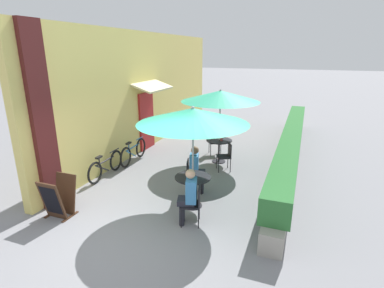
% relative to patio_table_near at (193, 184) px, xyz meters
% --- Properties ---
extents(ground_plane, '(120.00, 120.00, 0.00)m').
position_rel_patio_table_near_xyz_m(ground_plane, '(-0.80, -1.69, -0.57)').
color(ground_plane, gray).
extents(cafe_facade_wall, '(0.98, 11.66, 4.20)m').
position_rel_patio_table_near_xyz_m(cafe_facade_wall, '(-3.34, 4.01, 1.52)').
color(cafe_facade_wall, '#E0CC6B').
rests_on(cafe_facade_wall, ground_plane).
extents(planter_hedge, '(0.60, 10.66, 1.01)m').
position_rel_patio_table_near_xyz_m(planter_hedge, '(1.95, 4.04, -0.03)').
color(planter_hedge, gray).
rests_on(planter_hedge, ground_plane).
extents(patio_table_near, '(0.84, 0.84, 0.75)m').
position_rel_patio_table_near_xyz_m(patio_table_near, '(0.00, 0.00, 0.00)').
color(patio_table_near, black).
rests_on(patio_table_near, ground_plane).
extents(patio_umbrella_near, '(2.49, 2.49, 2.41)m').
position_rel_patio_table_near_xyz_m(patio_umbrella_near, '(-0.00, 0.00, 1.62)').
color(patio_umbrella_near, '#B7B7BC').
rests_on(patio_umbrella_near, ground_plane).
extents(cafe_chair_near_left, '(0.50, 0.50, 0.87)m').
position_rel_patio_table_near_xyz_m(cafe_chair_near_left, '(0.29, -0.71, -0.05)').
color(cafe_chair_near_left, black).
rests_on(cafe_chair_near_left, ground_plane).
extents(seated_patron_near_left, '(0.48, 0.42, 1.25)m').
position_rel_patio_table_near_xyz_m(seated_patron_near_left, '(0.19, -0.74, 0.12)').
color(seated_patron_near_left, '#23232D').
rests_on(seated_patron_near_left, ground_plane).
extents(cafe_chair_near_right, '(0.50, 0.50, 0.87)m').
position_rel_patio_table_near_xyz_m(cafe_chair_near_right, '(-0.29, 0.71, -0.05)').
color(cafe_chair_near_right, black).
rests_on(cafe_chair_near_right, ground_plane).
extents(seated_patron_near_right, '(0.48, 0.42, 1.25)m').
position_rel_patio_table_near_xyz_m(seated_patron_near_right, '(-0.19, 0.74, 0.12)').
color(seated_patron_near_right, '#23232D').
rests_on(seated_patron_near_right, ground_plane).
extents(coffee_cup_near, '(0.07, 0.07, 0.09)m').
position_rel_patio_table_near_xyz_m(coffee_cup_near, '(0.03, -0.07, 0.23)').
color(coffee_cup_near, '#232328').
rests_on(coffee_cup_near, patio_table_near).
extents(patio_table_mid, '(0.84, 0.84, 0.75)m').
position_rel_patio_table_near_xyz_m(patio_table_mid, '(-0.25, 3.10, 0.00)').
color(patio_table_mid, black).
rests_on(patio_table_mid, ground_plane).
extents(patio_umbrella_mid, '(2.49, 2.49, 2.41)m').
position_rel_patio_table_near_xyz_m(patio_umbrella_mid, '(-0.25, 3.10, 1.62)').
color(patio_umbrella_mid, '#B7B7BC').
rests_on(patio_umbrella_mid, ground_plane).
extents(cafe_chair_mid_left, '(0.54, 0.54, 0.87)m').
position_rel_patio_table_near_xyz_m(cafe_chair_mid_left, '(0.16, 2.45, -0.05)').
color(cafe_chair_mid_left, black).
rests_on(cafe_chair_mid_left, ground_plane).
extents(cafe_chair_mid_right, '(0.54, 0.54, 0.87)m').
position_rel_patio_table_near_xyz_m(cafe_chair_mid_right, '(-0.66, 3.75, -0.05)').
color(cafe_chair_mid_right, black).
rests_on(cafe_chair_mid_right, ground_plane).
extents(coffee_cup_mid, '(0.07, 0.07, 0.09)m').
position_rel_patio_table_near_xyz_m(coffee_cup_mid, '(-0.17, 3.06, 0.23)').
color(coffee_cup_mid, '#B73D3D').
rests_on(coffee_cup_mid, patio_table_mid).
extents(bicycle_leaning, '(0.13, 1.69, 0.72)m').
position_rel_patio_table_near_xyz_m(bicycle_leaning, '(-3.00, 0.73, -0.23)').
color(bicycle_leaning, black).
rests_on(bicycle_leaning, ground_plane).
extents(bicycle_second, '(0.17, 1.72, 0.75)m').
position_rel_patio_table_near_xyz_m(bicycle_second, '(-2.90, 2.09, -0.22)').
color(bicycle_second, black).
rests_on(bicycle_second, ground_plane).
extents(menu_board, '(0.56, 0.63, 0.91)m').
position_rel_patio_table_near_xyz_m(menu_board, '(-2.62, -1.46, -0.12)').
color(menu_board, '#422819').
rests_on(menu_board, ground_plane).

